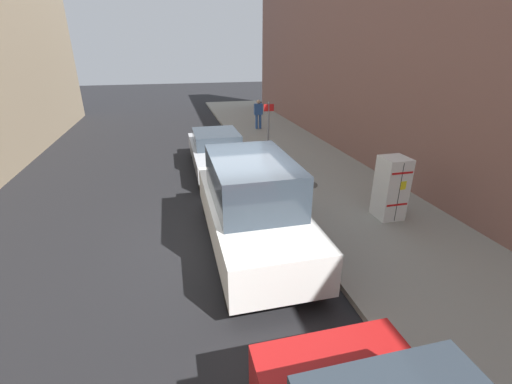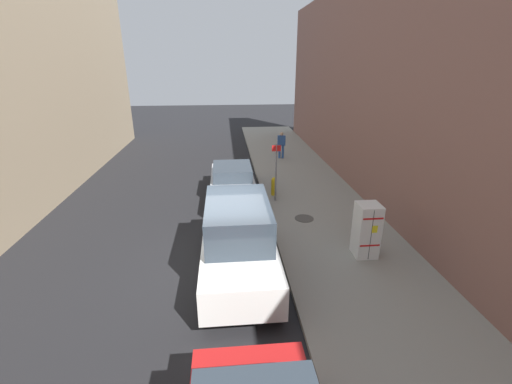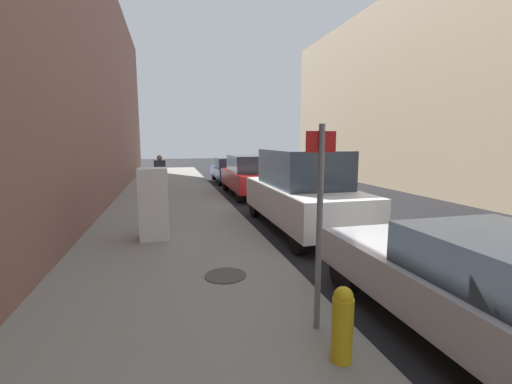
{
  "view_description": "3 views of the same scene",
  "coord_description": "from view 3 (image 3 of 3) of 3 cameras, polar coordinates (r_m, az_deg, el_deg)",
  "views": [
    {
      "loc": [
        1.12,
        6.92,
        4.31
      ],
      "look_at": [
        -0.66,
        -0.29,
        1.16
      ],
      "focal_mm": 24.0,
      "sensor_mm": 36.0,
      "label": 1
    },
    {
      "loc": [
        -0.16,
        8.48,
        5.6
      ],
      "look_at": [
        -1.19,
        -2.66,
        1.32
      ],
      "focal_mm": 24.0,
      "sensor_mm": 36.0,
      "label": 2
    },
    {
      "loc": [
        -3.88,
        -8.3,
        2.38
      ],
      "look_at": [
        -1.91,
        -0.61,
        1.2
      ],
      "focal_mm": 24.0,
      "sensor_mm": 36.0,
      "label": 3
    }
  ],
  "objects": [
    {
      "name": "manhole_cover",
      "position": [
        5.96,
        -5.1,
        -13.68
      ],
      "size": [
        0.7,
        0.7,
        0.02
      ],
      "primitive_type": "cylinder",
      "color": "#47443F",
      "rests_on": "sidewalk_slab"
    },
    {
      "name": "ground_plane",
      "position": [
        9.46,
        10.43,
        -6.23
      ],
      "size": [
        80.0,
        80.0,
        0.0
      ],
      "primitive_type": "plane",
      "color": "black"
    },
    {
      "name": "parked_hatchback_blue",
      "position": [
        20.03,
        -4.42,
        3.7
      ],
      "size": [
        1.75,
        4.1,
        1.42
      ],
      "color": "#23479E",
      "rests_on": "ground"
    },
    {
      "name": "parked_sedan_silver",
      "position": [
        4.72,
        35.18,
        -13.52
      ],
      "size": [
        1.86,
        4.79,
        1.4
      ],
      "color": "silver",
      "rests_on": "ground"
    },
    {
      "name": "building_facade_near",
      "position": [
        9.11,
        -36.19,
        20.8
      ],
      "size": [
        1.99,
        39.6,
        9.13
      ],
      "primitive_type": "cube",
      "color": "#7F564C",
      "rests_on": "ground"
    },
    {
      "name": "fire_hydrant",
      "position": [
        3.84,
        14.21,
        -20.46
      ],
      "size": [
        0.22,
        0.22,
        0.8
      ],
      "color": "gold",
      "rests_on": "sidewalk_slab"
    },
    {
      "name": "parked_suv_red",
      "position": [
        15.02,
        -1.04,
        2.87
      ],
      "size": [
        1.85,
        4.56,
        1.76
      ],
      "color": "red",
      "rests_on": "ground"
    },
    {
      "name": "street_sign_post",
      "position": [
        4.05,
        10.54,
        -4.21
      ],
      "size": [
        0.36,
        0.07,
        2.44
      ],
      "color": "slate",
      "rests_on": "sidewalk_slab"
    },
    {
      "name": "sidewalk_slab",
      "position": [
        8.61,
        -13.7,
        -7.37
      ],
      "size": [
        4.22,
        44.0,
        0.13
      ],
      "primitive_type": "cube",
      "color": "gray",
      "rests_on": "ground"
    },
    {
      "name": "discarded_refrigerator",
      "position": [
        8.23,
        -16.64,
        -1.88
      ],
      "size": [
        0.65,
        0.68,
        1.64
      ],
      "color": "white",
      "rests_on": "sidewalk_slab"
    },
    {
      "name": "parked_van_white",
      "position": [
        9.25,
        7.64,
        0.23
      ],
      "size": [
        1.91,
        4.99,
        2.15
      ],
      "color": "silver",
      "rests_on": "ground"
    },
    {
      "name": "pedestrian_standing_near",
      "position": [
        15.31,
        -15.71,
        3.32
      ],
      "size": [
        0.48,
        0.22,
        1.66
      ],
      "rotation": [
        0.0,
        0.0,
        5.86
      ],
      "color": "#B73338",
      "rests_on": "sidewalk_slab"
    }
  ]
}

